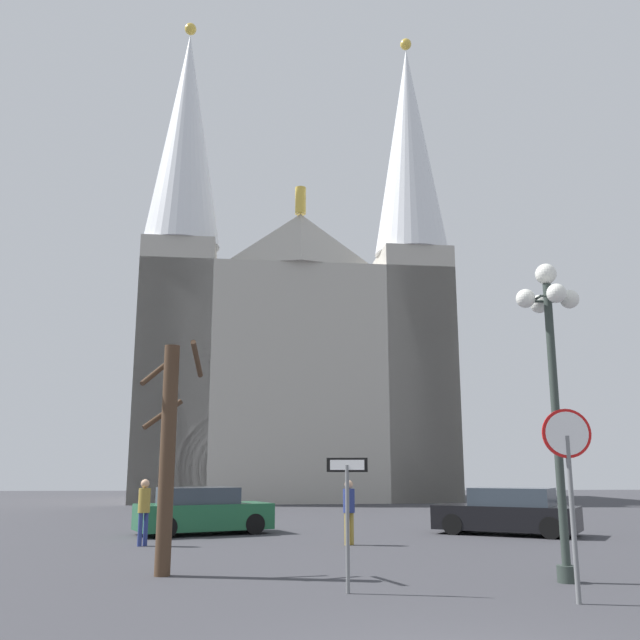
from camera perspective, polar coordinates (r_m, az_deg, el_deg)
cathedral at (r=47.50m, az=-2.15°, el=-2.67°), size 20.54×14.60×32.20m
stop_sign at (r=11.99m, az=19.75°, el=-11.11°), size 0.79×0.10×2.98m
one_way_arrow_sign at (r=12.25m, az=2.26°, el=-14.89°), size 0.69×0.25×2.22m
street_lamp at (r=14.26m, az=18.47°, el=-2.71°), size 1.27×1.27×6.04m
bare_tree at (r=14.49m, az=-12.38°, el=-10.43°), size 1.23×1.20×4.56m
parked_car_near_black at (r=23.43m, az=15.14°, el=-15.00°), size 4.66×3.78×1.44m
parked_car_far_green at (r=23.19m, az=-9.64°, el=-15.26°), size 4.53×3.34×1.44m
pedestrian_walking at (r=19.71m, az=2.39°, el=-14.97°), size 0.32×0.32×1.72m
pedestrian_standing at (r=20.02m, az=-14.24°, el=-14.52°), size 0.32×0.32×1.75m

